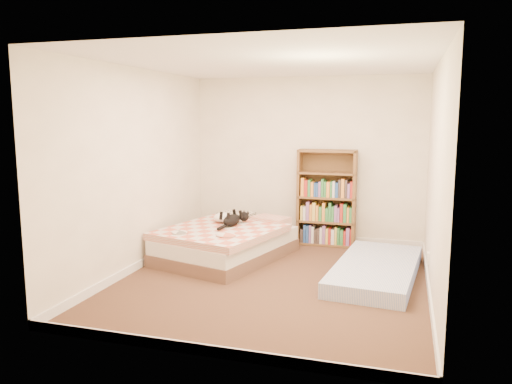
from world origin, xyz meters
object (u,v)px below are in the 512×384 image
(bed, at_px, (227,242))
(floor_mattress, at_px, (376,270))
(bookshelf, at_px, (327,210))
(white_dog, at_px, (223,218))
(black_cat, at_px, (233,219))

(bed, distance_m, floor_mattress, 2.02)
(bookshelf, height_order, floor_mattress, bookshelf)
(floor_mattress, distance_m, white_dog, 2.24)
(bed, distance_m, white_dog, 0.38)
(bed, distance_m, black_cat, 0.31)
(bed, xyz_separation_m, floor_mattress, (2.00, -0.28, -0.13))
(bookshelf, distance_m, floor_mattress, 1.66)
(bookshelf, distance_m, black_cat, 1.50)
(bed, height_order, white_dog, white_dog)
(bookshelf, bearing_deg, black_cat, -139.53)
(bed, height_order, floor_mattress, bed)
(bookshelf, xyz_separation_m, black_cat, (-1.14, -0.98, -0.02))
(floor_mattress, relative_size, black_cat, 2.65)
(floor_mattress, bearing_deg, white_dog, 172.69)
(bed, distance_m, bookshelf, 1.64)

